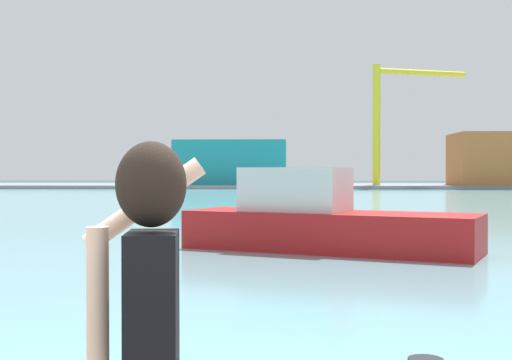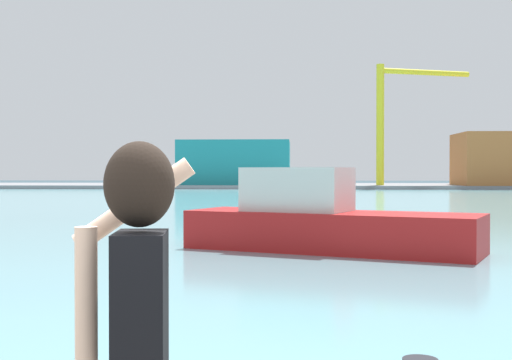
% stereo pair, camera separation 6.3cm
% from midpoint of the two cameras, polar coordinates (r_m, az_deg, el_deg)
% --- Properties ---
extents(ground_plane, '(220.00, 220.00, 0.00)m').
position_cam_midpoint_polar(ground_plane, '(53.02, 2.46, -1.72)').
color(ground_plane, '#334751').
extents(harbor_water, '(140.00, 100.00, 0.02)m').
position_cam_midpoint_polar(harbor_water, '(55.02, 2.49, -1.62)').
color(harbor_water, '#6BA8B2').
rests_on(harbor_water, ground_plane).
extents(far_shore_dock, '(140.00, 20.00, 0.46)m').
position_cam_midpoint_polar(far_shore_dock, '(94.99, 2.83, -0.49)').
color(far_shore_dock, gray).
rests_on(far_shore_dock, ground_plane).
extents(person_photographer, '(0.53, 0.55, 1.74)m').
position_cam_midpoint_polar(person_photographer, '(2.83, -9.06, -10.59)').
color(person_photographer, '#2D3342').
rests_on(person_photographer, quay_promenade).
extents(boat_moored, '(8.58, 5.46, 2.36)m').
position_cam_midpoint_polar(boat_moored, '(19.78, 5.67, -3.42)').
color(boat_moored, '#B21919').
rests_on(boat_moored, harbor_water).
extents(warehouse_left, '(14.60, 13.54, 5.84)m').
position_cam_midpoint_polar(warehouse_left, '(94.81, -1.61, 1.42)').
color(warehouse_left, teal).
rests_on(warehouse_left, far_shore_dock).
extents(warehouse_right, '(10.94, 9.59, 6.65)m').
position_cam_midpoint_polar(warehouse_right, '(93.59, 19.57, 1.63)').
color(warehouse_right, '#B26633').
rests_on(warehouse_right, far_shore_dock).
extents(port_crane, '(12.68, 5.18, 15.43)m').
position_cam_midpoint_polar(port_crane, '(90.85, 11.26, 5.72)').
color(port_crane, yellow).
rests_on(port_crane, far_shore_dock).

